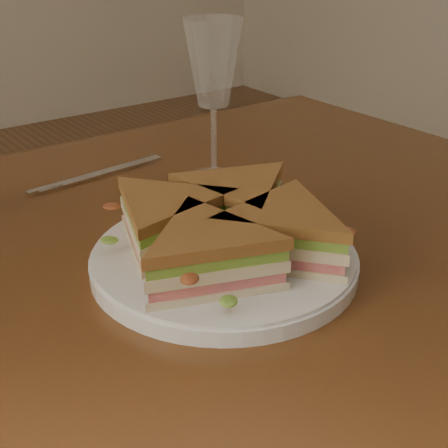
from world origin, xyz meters
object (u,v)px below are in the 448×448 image
object	(u,v)px
sandwich_wedges	(224,228)
table	(150,325)
wine_glass	(213,67)
knife	(93,176)
plate	(224,260)
spoon	(167,203)

from	to	relation	value
sandwich_wedges	table	bearing A→B (deg)	121.12
wine_glass	knife	bearing A→B (deg)	142.15
table	sandwich_wedges	distance (m)	0.17
plate	sandwich_wedges	xyz separation A→B (m)	(0.00, 0.00, 0.04)
sandwich_wedges	wine_glass	size ratio (longest dim) A/B	1.44
spoon	knife	world-z (taller)	spoon
spoon	sandwich_wedges	bearing A→B (deg)	-113.85
spoon	wine_glass	xyz separation A→B (m)	(0.10, 0.04, 0.15)
spoon	plate	bearing A→B (deg)	-113.85
sandwich_wedges	spoon	distance (m)	0.18
sandwich_wedges	knife	distance (m)	0.31
plate	spoon	size ratio (longest dim) A/B	1.53
knife	sandwich_wedges	bearing A→B (deg)	-95.87
plate	wine_glass	world-z (taller)	wine_glass
table	sandwich_wedges	size ratio (longest dim) A/B	3.85
wine_glass	sandwich_wedges	bearing A→B (deg)	-123.25
knife	wine_glass	distance (m)	0.23
table	wine_glass	bearing A→B (deg)	34.63
plate	sandwich_wedges	bearing A→B (deg)	0.00
table	knife	size ratio (longest dim) A/B	5.58
table	knife	distance (m)	0.26
spoon	knife	xyz separation A→B (m)	(-0.03, 0.14, -0.00)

